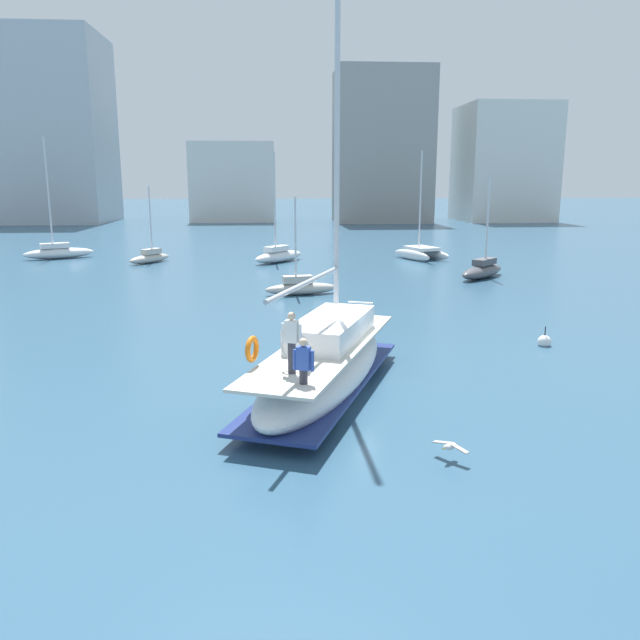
% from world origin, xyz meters
% --- Properties ---
extents(ground_plane, '(400.00, 400.00, 0.00)m').
position_xyz_m(ground_plane, '(0.00, 0.00, 0.00)').
color(ground_plane, '#2D516B').
extents(main_sailboat, '(5.71, 9.82, 14.36)m').
position_xyz_m(main_sailboat, '(-0.54, -1.39, 0.92)').
color(main_sailboat, white).
rests_on(main_sailboat, ground).
extents(moored_sloop_near, '(4.43, 4.63, 6.51)m').
position_xyz_m(moored_sloop_near, '(11.42, 20.55, 0.54)').
color(moored_sloop_near, '#4C4C51').
rests_on(moored_sloop_near, ground).
extents(moored_sloop_far, '(4.19, 1.71, 5.34)m').
position_xyz_m(moored_sloop_far, '(-0.58, 15.28, 0.45)').
color(moored_sloop_far, '#B7B2A8').
rests_on(moored_sloop_far, ground).
extents(moored_catamaran, '(5.37, 3.56, 9.50)m').
position_xyz_m(moored_catamaran, '(-19.37, 33.07, 0.61)').
color(moored_catamaran, silver).
rests_on(moored_catamaran, ground).
extents(moored_cutter_left, '(3.98, 5.38, 8.49)m').
position_xyz_m(moored_cutter_left, '(9.71, 30.64, 0.60)').
color(moored_cutter_left, white).
rests_on(moored_cutter_left, ground).
extents(moored_cutter_right, '(3.08, 3.94, 5.75)m').
position_xyz_m(moored_cutter_right, '(-11.52, 29.89, 0.46)').
color(moored_cutter_right, '#B7B2A8').
rests_on(moored_cutter_right, ground).
extents(moored_ketch_distant, '(4.41, 4.90, 8.25)m').
position_xyz_m(moored_ketch_distant, '(-1.69, 29.58, 0.58)').
color(moored_ketch_distant, white).
rests_on(moored_ketch_distant, ground).
extents(seagull, '(0.69, 0.79, 0.17)m').
position_xyz_m(seagull, '(1.89, -6.31, 0.35)').
color(seagull, silver).
rests_on(seagull, ground).
extents(mooring_buoy, '(0.51, 0.51, 0.86)m').
position_xyz_m(mooring_buoy, '(8.28, 3.49, 0.16)').
color(mooring_buoy, silver).
rests_on(mooring_buoy, ground).
extents(waterfront_buildings, '(82.34, 16.21, 26.73)m').
position_xyz_m(waterfront_buildings, '(-6.19, 79.30, 11.00)').
color(waterfront_buildings, '#B2B7BC').
rests_on(waterfront_buildings, ground).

